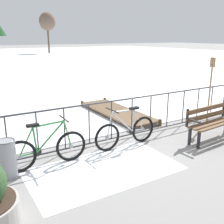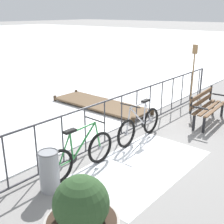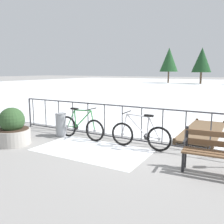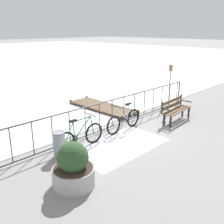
{
  "view_description": "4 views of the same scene",
  "coord_description": "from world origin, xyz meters",
  "px_view_note": "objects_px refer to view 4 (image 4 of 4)",
  "views": [
    {
      "loc": [
        -3.26,
        -5.39,
        2.57
      ],
      "look_at": [
        0.03,
        0.03,
        0.76
      ],
      "focal_mm": 42.77,
      "sensor_mm": 36.0,
      "label": 1
    },
    {
      "loc": [
        -5.22,
        -4.1,
        2.93
      ],
      "look_at": [
        -0.68,
        -0.27,
        0.88
      ],
      "focal_mm": 46.93,
      "sensor_mm": 36.0,
      "label": 2
    },
    {
      "loc": [
        2.62,
        -6.33,
        2.07
      ],
      "look_at": [
        -0.56,
        -0.71,
        0.98
      ],
      "focal_mm": 39.2,
      "sensor_mm": 36.0,
      "label": 3
    },
    {
      "loc": [
        -6.22,
        -6.07,
        3.41
      ],
      "look_at": [
        -0.3,
        -0.29,
        0.75
      ],
      "focal_mm": 41.66,
      "sensor_mm": 36.0,
      "label": 4
    }
  ],
  "objects_px": {
    "bicycle_near_railing": "(80,137)",
    "bicycle_second": "(124,120)",
    "oar_upright": "(170,84)",
    "trash_bin": "(59,144)",
    "planter_with_shrub": "(73,168)",
    "park_bench": "(175,108)"
  },
  "relations": [
    {
      "from": "bicycle_second",
      "to": "oar_upright",
      "type": "height_order",
      "value": "oar_upright"
    },
    {
      "from": "park_bench",
      "to": "planter_with_shrub",
      "type": "relative_size",
      "value": 1.54
    },
    {
      "from": "planter_with_shrub",
      "to": "oar_upright",
      "type": "distance_m",
      "value": 6.7
    },
    {
      "from": "park_bench",
      "to": "bicycle_second",
      "type": "bearing_deg",
      "value": 161.07
    },
    {
      "from": "bicycle_second",
      "to": "bicycle_near_railing",
      "type": "bearing_deg",
      "value": -179.35
    },
    {
      "from": "bicycle_near_railing",
      "to": "bicycle_second",
      "type": "distance_m",
      "value": 1.96
    },
    {
      "from": "bicycle_near_railing",
      "to": "oar_upright",
      "type": "bearing_deg",
      "value": 2.62
    },
    {
      "from": "bicycle_second",
      "to": "planter_with_shrub",
      "type": "xyz_separation_m",
      "value": [
        -3.3,
        -1.43,
        0.08
      ]
    },
    {
      "from": "planter_with_shrub",
      "to": "trash_bin",
      "type": "bearing_deg",
      "value": 67.31
    },
    {
      "from": "bicycle_near_railing",
      "to": "planter_with_shrub",
      "type": "distance_m",
      "value": 1.94
    },
    {
      "from": "bicycle_second",
      "to": "park_bench",
      "type": "height_order",
      "value": "bicycle_second"
    },
    {
      "from": "bicycle_near_railing",
      "to": "planter_with_shrub",
      "type": "xyz_separation_m",
      "value": [
        -1.34,
        -1.41,
        0.08
      ]
    },
    {
      "from": "planter_with_shrub",
      "to": "oar_upright",
      "type": "bearing_deg",
      "value": 14.29
    },
    {
      "from": "trash_bin",
      "to": "planter_with_shrub",
      "type": "bearing_deg",
      "value": -112.69
    },
    {
      "from": "bicycle_second",
      "to": "oar_upright",
      "type": "xyz_separation_m",
      "value": [
        3.16,
        0.21,
        0.77
      ]
    },
    {
      "from": "bicycle_second",
      "to": "oar_upright",
      "type": "distance_m",
      "value": 3.26
    },
    {
      "from": "park_bench",
      "to": "oar_upright",
      "type": "distance_m",
      "value": 1.53
    },
    {
      "from": "bicycle_second",
      "to": "park_bench",
      "type": "relative_size",
      "value": 1.05
    },
    {
      "from": "trash_bin",
      "to": "oar_upright",
      "type": "relative_size",
      "value": 0.37
    },
    {
      "from": "park_bench",
      "to": "planter_with_shrub",
      "type": "bearing_deg",
      "value": -172.62
    },
    {
      "from": "bicycle_second",
      "to": "planter_with_shrub",
      "type": "height_order",
      "value": "planter_with_shrub"
    },
    {
      "from": "park_bench",
      "to": "trash_bin",
      "type": "distance_m",
      "value": 4.9
    }
  ]
}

